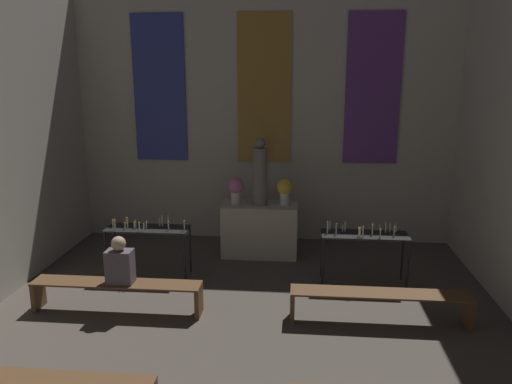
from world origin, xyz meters
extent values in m
cube|color=#B2AD9E|center=(0.00, 11.60, 2.47)|extent=(7.46, 0.12, 4.94)
cube|color=navy|center=(-2.02, 11.52, 2.96)|extent=(1.01, 0.03, 2.77)
cube|color=olive|center=(0.00, 11.52, 2.96)|extent=(1.01, 0.03, 2.77)
cube|color=#60337F|center=(2.02, 11.52, 2.96)|extent=(1.01, 0.03, 2.77)
cube|color=#BCB29E|center=(0.00, 10.61, 0.48)|extent=(1.36, 0.67, 0.95)
cylinder|color=slate|center=(0.00, 10.61, 1.47)|extent=(0.26, 0.26, 1.02)
sphere|color=slate|center=(0.00, 10.61, 2.07)|extent=(0.18, 0.18, 0.18)
cylinder|color=beige|center=(-0.44, 10.61, 1.07)|extent=(0.17, 0.17, 0.23)
sphere|color=#C66B9E|center=(-0.44, 10.61, 1.29)|extent=(0.29, 0.29, 0.29)
cylinder|color=beige|center=(0.44, 10.61, 1.07)|extent=(0.17, 0.17, 0.23)
sphere|color=gold|center=(0.44, 10.61, 1.29)|extent=(0.29, 0.29, 0.29)
cube|color=black|center=(-1.73, 9.47, 0.81)|extent=(1.34, 0.48, 0.02)
cylinder|color=black|center=(-2.38, 9.26, 0.40)|extent=(0.04, 0.04, 0.80)
cylinder|color=black|center=(-1.09, 9.26, 0.40)|extent=(0.04, 0.04, 0.80)
cylinder|color=black|center=(-2.38, 9.68, 0.40)|extent=(0.04, 0.04, 0.80)
cylinder|color=black|center=(-1.09, 9.68, 0.40)|extent=(0.04, 0.04, 0.80)
cylinder|color=silver|center=(-2.07, 9.36, 0.87)|extent=(0.02, 0.02, 0.09)
sphere|color=#F9CC4C|center=(-2.07, 9.36, 0.93)|extent=(0.02, 0.02, 0.02)
cylinder|color=silver|center=(-2.22, 9.31, 0.90)|extent=(0.02, 0.02, 0.16)
sphere|color=#F9CC4C|center=(-2.22, 9.31, 0.99)|extent=(0.02, 0.02, 0.02)
cylinder|color=silver|center=(-1.56, 9.58, 0.89)|extent=(0.02, 0.02, 0.14)
sphere|color=#F9CC4C|center=(-1.56, 9.58, 0.97)|extent=(0.02, 0.02, 0.02)
cylinder|color=silver|center=(-1.80, 9.27, 0.89)|extent=(0.02, 0.02, 0.13)
sphere|color=#F9CC4C|center=(-1.80, 9.27, 0.97)|extent=(0.02, 0.02, 0.02)
cylinder|color=silver|center=(-1.11, 9.38, 0.90)|extent=(0.02, 0.02, 0.15)
sphere|color=#F9CC4C|center=(-1.11, 9.38, 0.99)|extent=(0.02, 0.02, 0.02)
cylinder|color=silver|center=(-1.73, 9.27, 0.88)|extent=(0.02, 0.02, 0.12)
sphere|color=#F9CC4C|center=(-1.73, 9.27, 0.95)|extent=(0.02, 0.02, 0.02)
cylinder|color=silver|center=(-1.92, 9.38, 0.87)|extent=(0.02, 0.02, 0.10)
sphere|color=#F9CC4C|center=(-1.92, 9.38, 0.93)|extent=(0.02, 0.02, 0.02)
cylinder|color=silver|center=(-1.74, 9.43, 0.87)|extent=(0.02, 0.02, 0.10)
sphere|color=#F9CC4C|center=(-1.74, 9.43, 0.93)|extent=(0.02, 0.02, 0.02)
cylinder|color=silver|center=(-1.52, 9.58, 0.90)|extent=(0.02, 0.02, 0.16)
sphere|color=#F9CC4C|center=(-1.52, 9.58, 1.00)|extent=(0.02, 0.02, 0.02)
cylinder|color=silver|center=(-2.15, 9.65, 0.87)|extent=(0.02, 0.02, 0.09)
sphere|color=#F9CC4C|center=(-2.15, 9.65, 0.93)|extent=(0.02, 0.02, 0.02)
cylinder|color=silver|center=(-1.36, 9.37, 0.89)|extent=(0.02, 0.02, 0.13)
sphere|color=#F9CC4C|center=(-1.36, 9.37, 0.97)|extent=(0.02, 0.02, 0.02)
cylinder|color=silver|center=(-1.93, 9.47, 0.87)|extent=(0.02, 0.02, 0.10)
sphere|color=#F9CC4C|center=(-1.93, 9.47, 0.94)|extent=(0.02, 0.02, 0.02)
cylinder|color=silver|center=(-1.52, 9.60, 0.89)|extent=(0.02, 0.02, 0.13)
sphere|color=#F9CC4C|center=(-1.52, 9.60, 0.96)|extent=(0.02, 0.02, 0.02)
cylinder|color=silver|center=(-2.05, 9.43, 0.90)|extent=(0.02, 0.02, 0.16)
sphere|color=#F9CC4C|center=(-2.05, 9.43, 0.99)|extent=(0.02, 0.02, 0.02)
cylinder|color=silver|center=(-2.29, 9.43, 0.88)|extent=(0.02, 0.02, 0.12)
sphere|color=#F9CC4C|center=(-2.29, 9.43, 0.95)|extent=(0.02, 0.02, 0.02)
cylinder|color=silver|center=(-1.41, 9.56, 0.91)|extent=(0.02, 0.02, 0.17)
sphere|color=#F9CC4C|center=(-1.41, 9.56, 1.00)|extent=(0.02, 0.02, 0.02)
cube|color=black|center=(1.73, 9.47, 0.81)|extent=(1.34, 0.48, 0.02)
cylinder|color=black|center=(1.09, 9.26, 0.40)|extent=(0.04, 0.04, 0.80)
cylinder|color=black|center=(2.38, 9.26, 0.40)|extent=(0.04, 0.04, 0.80)
cylinder|color=black|center=(1.09, 9.68, 0.40)|extent=(0.04, 0.04, 0.80)
cylinder|color=black|center=(2.38, 9.68, 0.40)|extent=(0.04, 0.04, 0.80)
cylinder|color=silver|center=(1.40, 9.56, 0.87)|extent=(0.02, 0.02, 0.10)
sphere|color=#F9CC4C|center=(1.40, 9.56, 0.93)|extent=(0.02, 0.02, 0.02)
cylinder|color=silver|center=(1.44, 9.58, 0.89)|extent=(0.02, 0.02, 0.14)
sphere|color=#F9CC4C|center=(1.44, 9.58, 0.97)|extent=(0.02, 0.02, 0.02)
cylinder|color=silver|center=(2.07, 9.59, 0.90)|extent=(0.02, 0.02, 0.16)
sphere|color=#F9CC4C|center=(2.07, 9.59, 0.99)|extent=(0.02, 0.02, 0.02)
cylinder|color=silver|center=(1.15, 9.43, 0.91)|extent=(0.02, 0.02, 0.18)
sphere|color=#F9CC4C|center=(1.15, 9.43, 1.01)|extent=(0.02, 0.02, 0.02)
cylinder|color=silver|center=(1.63, 9.34, 0.88)|extent=(0.02, 0.02, 0.12)
sphere|color=#F9CC4C|center=(1.63, 9.34, 0.96)|extent=(0.02, 0.02, 0.02)
cylinder|color=silver|center=(1.95, 9.30, 0.88)|extent=(0.02, 0.02, 0.12)
sphere|color=#F9CC4C|center=(1.95, 9.30, 0.95)|extent=(0.02, 0.02, 0.02)
cylinder|color=silver|center=(1.69, 9.30, 0.90)|extent=(0.02, 0.02, 0.16)
sphere|color=#F9CC4C|center=(1.69, 9.30, 0.99)|extent=(0.02, 0.02, 0.02)
cylinder|color=silver|center=(1.84, 9.43, 0.90)|extent=(0.02, 0.02, 0.16)
sphere|color=#F9CC4C|center=(1.84, 9.43, 0.99)|extent=(0.02, 0.02, 0.02)
cylinder|color=silver|center=(1.16, 9.52, 0.88)|extent=(0.02, 0.02, 0.11)
sphere|color=#F9CC4C|center=(1.16, 9.52, 0.95)|extent=(0.02, 0.02, 0.02)
cylinder|color=silver|center=(1.29, 9.40, 0.90)|extent=(0.02, 0.02, 0.16)
sphere|color=#F9CC4C|center=(1.29, 9.40, 1.00)|extent=(0.02, 0.02, 0.02)
cylinder|color=silver|center=(1.99, 9.65, 0.87)|extent=(0.02, 0.02, 0.09)
sphere|color=#F9CC4C|center=(1.99, 9.65, 0.93)|extent=(0.02, 0.02, 0.02)
cylinder|color=silver|center=(1.20, 9.65, 0.88)|extent=(0.02, 0.02, 0.12)
sphere|color=#F9CC4C|center=(1.20, 9.65, 0.96)|extent=(0.02, 0.02, 0.02)
cylinder|color=silver|center=(2.17, 9.40, 0.89)|extent=(0.02, 0.02, 0.14)
sphere|color=#F9CC4C|center=(2.17, 9.40, 0.97)|extent=(0.02, 0.02, 0.02)
cylinder|color=silver|center=(2.14, 9.60, 0.89)|extent=(0.02, 0.02, 0.14)
sphere|color=#F9CC4C|center=(2.14, 9.60, 0.97)|extent=(0.02, 0.02, 0.02)
cylinder|color=silver|center=(2.24, 9.64, 0.88)|extent=(0.02, 0.02, 0.11)
sphere|color=#F9CC4C|center=(2.24, 9.64, 0.94)|extent=(0.02, 0.02, 0.02)
cylinder|color=silver|center=(1.64, 9.30, 0.89)|extent=(0.02, 0.02, 0.14)
sphere|color=#F9CC4C|center=(1.64, 9.30, 0.98)|extent=(0.02, 0.02, 0.02)
cube|color=brown|center=(-1.80, 5.93, 0.43)|extent=(2.38, 0.36, 0.03)
cube|color=brown|center=(-1.80, 8.18, 0.43)|extent=(2.38, 0.36, 0.03)
cube|color=brown|center=(-2.96, 8.18, 0.21)|extent=(0.06, 0.32, 0.41)
cube|color=brown|center=(-0.65, 8.18, 0.21)|extent=(0.06, 0.32, 0.41)
cube|color=brown|center=(1.80, 8.18, 0.43)|extent=(2.38, 0.36, 0.03)
cube|color=brown|center=(0.65, 8.18, 0.21)|extent=(0.06, 0.32, 0.41)
cube|color=brown|center=(2.96, 8.18, 0.21)|extent=(0.06, 0.32, 0.41)
cube|color=#564C56|center=(-1.73, 8.18, 0.67)|extent=(0.36, 0.24, 0.47)
sphere|color=tan|center=(-1.73, 8.18, 1.01)|extent=(0.20, 0.20, 0.20)
camera|label=1|loc=(0.72, 1.95, 3.30)|focal=35.00mm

